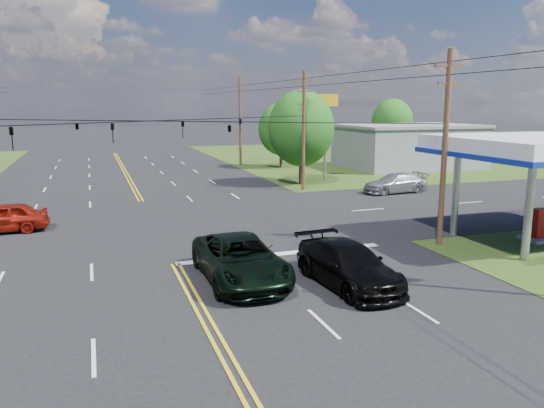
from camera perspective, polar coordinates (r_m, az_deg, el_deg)
name	(u,v)px	position (r m, az deg, el deg)	size (l,w,h in m)	color
ground	(154,225)	(31.52, -12.56, -2.26)	(280.00, 280.00, 0.00)	black
grass_ne	(389,156)	(73.66, 12.52, 5.08)	(46.00, 48.00, 0.03)	#2A4415
stop_bar	(282,254)	(25.01, 1.09, -5.40)	(10.00, 0.50, 0.02)	silver
retail_ne	(408,147)	(60.70, 14.44, 5.92)	(14.00, 10.00, 4.40)	slate
pole_se	(445,147)	(27.07, 18.10, 5.90)	(1.60, 0.28, 9.50)	#40261B
pole_ne	(304,130)	(42.82, 3.43, 8.00)	(1.60, 0.28, 9.50)	#40261B
pole_right_far	(240,120)	(60.81, -3.46, 9.05)	(1.60, 0.28, 10.00)	#40261B
span_wire_signals	(150,121)	(30.76, -13.02, 8.69)	(26.00, 18.00, 1.13)	black
power_lines	(152,71)	(28.80, -12.81, 13.76)	(26.04, 100.00, 0.64)	black
tree_right_a	(301,128)	(45.97, 3.16, 8.14)	(5.70, 5.70, 8.18)	#40261B
tree_right_b	(281,129)	(58.09, 0.98, 8.05)	(4.94, 4.94, 7.09)	#40261B
tree_far_r	(392,122)	(71.14, 12.81, 8.55)	(5.32, 5.32, 7.63)	#40261B
pickup_dkgreen	(240,259)	(21.17, -3.42, -5.96)	(2.91, 6.32, 1.76)	black
suv_black	(348,265)	(20.83, 8.20, -6.49)	(2.31, 5.68, 1.65)	black
sedan_red	(2,218)	(32.53, -27.06, -1.33)	(1.92, 4.78, 1.63)	maroon
sedan_far	(395,183)	(43.04, 13.10, 2.21)	(2.16, 5.31, 1.54)	#A3A3A7
polesign_ne	(326,113)	(48.56, 5.80, 9.68)	(2.14, 0.86, 7.86)	#A5A5AA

